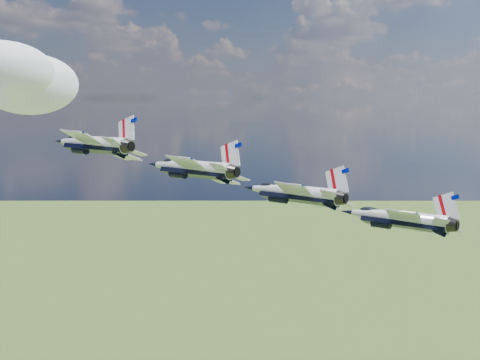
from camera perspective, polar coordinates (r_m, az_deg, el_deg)
jet_0 at (r=79.51m, az=-13.99°, el=3.37°), size 15.00×17.97×8.48m
jet_1 at (r=76.37m, az=-4.80°, el=1.17°), size 15.00×17.97×8.48m
jet_2 at (r=75.45m, az=4.86°, el=-1.18°), size 15.00×17.97×8.48m
jet_3 at (r=76.82m, az=14.49°, el=-3.49°), size 15.00×17.97×8.48m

